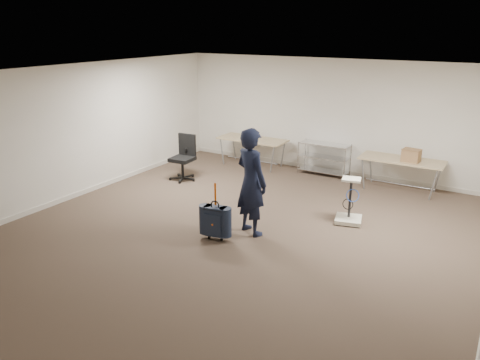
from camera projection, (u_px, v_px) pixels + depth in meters
The scene contains 10 objects.
ground at pixel (235, 236), 8.25m from camera, with size 9.00×9.00×0.00m, color #483A2B.
room_shell at pixel (271, 209), 9.36m from camera, with size 8.00×9.00×9.00m.
folding_table_left at pixel (252, 141), 12.17m from camera, with size 1.80×0.75×0.73m.
folding_table_right at pixel (402, 161), 10.32m from camera, with size 1.80×0.75×0.73m.
wire_shelf at pixel (324, 157), 11.52m from camera, with size 1.22×0.47×0.80m.
person at pixel (251, 182), 8.11m from camera, with size 0.70×0.46×1.91m, color black.
suitcase at pixel (215, 221), 8.01m from camera, with size 0.41×0.28×1.03m.
office_chair at pixel (184, 166), 11.20m from camera, with size 0.65×0.65×1.08m.
equipment_cart at pixel (349, 211), 8.76m from camera, with size 0.58×0.58×0.87m.
cardboard_box at pixel (411, 155), 10.09m from camera, with size 0.36×0.27×0.27m, color #9D7449.
Camera 1 is at (3.95, -6.39, 3.55)m, focal length 35.00 mm.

